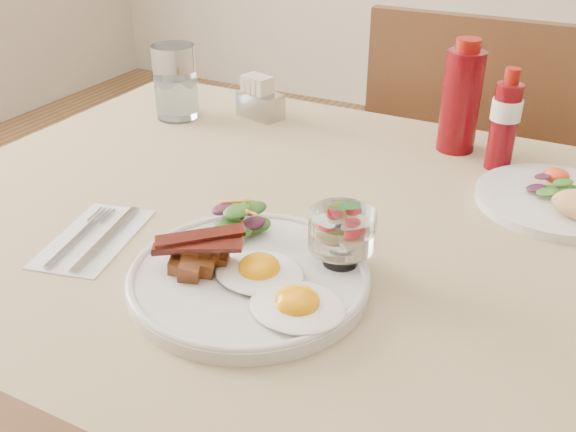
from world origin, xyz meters
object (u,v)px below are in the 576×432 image
Objects in this scene: main_plate at (249,278)px; sugar_caddy at (260,100)px; second_plate at (565,201)px; table at (364,289)px; chair_far at (466,188)px; hot_sauce_bottle at (504,121)px; ketchup_bottle at (461,100)px; fruit_cup at (342,230)px; water_glass at (176,86)px.

sugar_caddy reaches higher than main_plate.
table is at bearing -139.60° from second_plate.
hot_sauce_bottle is (0.11, -0.37, 0.31)m from chair_far.
ketchup_bottle is at bearing 85.16° from table.
fruit_cup is (0.00, -0.77, 0.29)m from chair_far.
fruit_cup reaches higher than sugar_caddy.
fruit_cup reaches higher than main_plate.
second_plate is 0.17m from hot_sauce_bottle.
ketchup_bottle is (0.03, 0.33, 0.18)m from table.
chair_far is 0.49m from hot_sauce_bottle.
main_plate is 0.50m from hot_sauce_bottle.
chair_far is at bearing 106.12° from hot_sauce_bottle.
water_glass reaches higher than fruit_cup.
sugar_caddy is (-0.34, -0.34, 0.26)m from chair_far.
chair_far is 5.75× the size of hot_sauce_bottle.
water_glass reaches higher than main_plate.
hot_sauce_bottle is at bearing 69.68° from table.
sugar_caddy is (-0.56, 0.13, 0.02)m from second_plate.
ketchup_bottle is (-0.19, 0.15, 0.07)m from second_plate.
sugar_caddy is at bearing 137.11° from table.
ketchup_bottle is 1.96× the size of sugar_caddy.
table is 9.72× the size of water_glass.
second_plate is 0.25m from ketchup_bottle.
hot_sauce_bottle is 1.18× the size of water_glass.
second_plate is at bearing 40.40° from table.
main_plate is at bearing -141.35° from fruit_cup.
table is 5.92× the size of second_plate.
table is 16.83× the size of fruit_cup.
table is 0.56m from water_glass.
ketchup_bottle reaches higher than fruit_cup.
fruit_cup is 0.41m from hot_sauce_bottle.
fruit_cup is 0.55m from sugar_caddy.
hot_sauce_bottle is at bearing 75.06° from fruit_cup.
water_glass is at bearing 133.80° from main_plate.
hot_sauce_bottle reaches higher than fruit_cup.
water_glass is at bearing 152.84° from table.
fruit_cup is at bearing -104.94° from hot_sauce_bottle.
second_plate is 0.71m from water_glass.
chair_far is 9.76× the size of sugar_caddy.
water_glass reaches higher than table.
main_plate is at bearing -130.28° from second_plate.
fruit_cup is at bearing -35.71° from water_glass.
main_plate is 2.94× the size of sugar_caddy.
ketchup_bottle reaches higher than water_glass.
chair_far is 11.77× the size of fruit_cup.
fruit_cup is at bearing -93.32° from ketchup_bottle.
main_plate is at bearing -112.43° from hot_sauce_bottle.
table is at bearing -27.16° from water_glass.
ketchup_bottle is (0.11, 0.50, 0.08)m from main_plate.
water_glass is (-0.49, 0.35, 0.00)m from fruit_cup.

